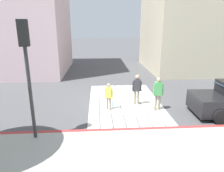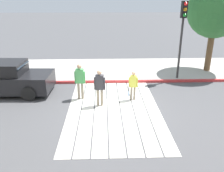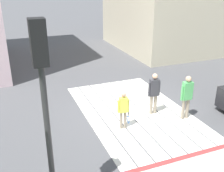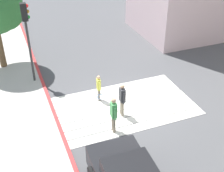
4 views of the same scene
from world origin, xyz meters
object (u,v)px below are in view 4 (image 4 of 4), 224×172
object	(u,v)px
pedestrian_adult_trailing	(122,98)
pedestrian_child_with_racket	(99,87)
traffic_light_corner	(27,28)
pedestrian_adult_lead	(114,113)

from	to	relation	value
pedestrian_adult_trailing	pedestrian_child_with_racket	bearing A→B (deg)	110.86
traffic_light_corner	pedestrian_adult_trailing	size ratio (longest dim) A/B	2.61
pedestrian_adult_trailing	traffic_light_corner	bearing A→B (deg)	126.22
traffic_light_corner	pedestrian_adult_trailing	bearing A→B (deg)	-53.78
pedestrian_child_with_racket	pedestrian_adult_lead	bearing A→B (deg)	-94.68
traffic_light_corner	pedestrian_child_with_racket	world-z (taller)	traffic_light_corner
pedestrian_adult_lead	pedestrian_adult_trailing	distance (m)	1.18
pedestrian_adult_lead	pedestrian_adult_trailing	bearing A→B (deg)	49.70
pedestrian_adult_lead	pedestrian_child_with_racket	bearing A→B (deg)	85.32
pedestrian_adult_lead	pedestrian_child_with_racket	xyz separation A→B (m)	(0.20, 2.39, -0.20)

